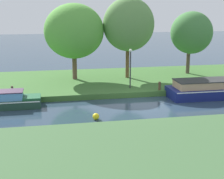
{
  "coord_description": "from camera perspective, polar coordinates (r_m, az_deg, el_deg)",
  "views": [
    {
      "loc": [
        -6.35,
        -22.02,
        6.74
      ],
      "look_at": [
        -1.88,
        1.2,
        0.9
      ],
      "focal_mm": 55.9,
      "sensor_mm": 36.0,
      "label": 1
    }
  ],
  "objects": [
    {
      "name": "ground_plane",
      "position": [
        23.89,
        4.98,
        -2.57
      ],
      "size": [
        120.0,
        120.0,
        0.0
      ],
      "primitive_type": "plane",
      "color": "#273949"
    },
    {
      "name": "riverbank_far",
      "position": [
        30.42,
        1.41,
        1.45
      ],
      "size": [
        72.0,
        10.0,
        0.4
      ],
      "primitive_type": "cube",
      "color": "#38642C",
      "rests_on": "ground_plane"
    },
    {
      "name": "riverbank_near",
      "position": [
        15.89,
        13.99,
        -10.87
      ],
      "size": [
        72.0,
        10.0,
        0.4
      ],
      "primitive_type": "cube",
      "color": "#3B5E36",
      "rests_on": "ground_plane"
    },
    {
      "name": "navy_barge",
      "position": [
        26.84,
        15.91,
        0.03
      ],
      "size": [
        6.78,
        2.4,
        1.32
      ],
      "color": "navy",
      "rests_on": "ground_plane"
    },
    {
      "name": "willow_tree_left",
      "position": [
        29.41,
        -6.22,
        9.45
      ],
      "size": [
        4.96,
        4.27,
        6.41
      ],
      "color": "brown",
      "rests_on": "riverbank_far"
    },
    {
      "name": "willow_tree_centre",
      "position": [
        29.87,
        2.76,
        10.56
      ],
      "size": [
        4.39,
        3.31,
        6.89
      ],
      "color": "brown",
      "rests_on": "riverbank_far"
    },
    {
      "name": "willow_tree_right",
      "position": [
        32.48,
        12.89,
        9.03
      ],
      "size": [
        3.82,
        3.41,
        5.7
      ],
      "color": "brown",
      "rests_on": "riverbank_far"
    },
    {
      "name": "lamp_post",
      "position": [
        26.53,
        3.03,
        4.21
      ],
      "size": [
        0.24,
        0.24,
        3.03
      ],
      "color": "#333338",
      "rests_on": "riverbank_far"
    },
    {
      "name": "mooring_post_near",
      "position": [
        26.47,
        7.79,
        0.59
      ],
      "size": [
        0.18,
        0.18,
        0.63
      ],
      "primitive_type": "cylinder",
      "color": "brown",
      "rests_on": "riverbank_far"
    },
    {
      "name": "mooring_post_far",
      "position": [
        25.22,
        -15.98,
        -0.32
      ],
      "size": [
        0.16,
        0.16,
        0.78
      ],
      "primitive_type": "cylinder",
      "color": "#463328",
      "rests_on": "riverbank_far"
    },
    {
      "name": "channel_buoy",
      "position": [
        20.84,
        -2.65,
        -4.43
      ],
      "size": [
        0.4,
        0.4,
        0.4
      ],
      "primitive_type": "sphere",
      "color": "yellow",
      "rests_on": "ground_plane"
    }
  ]
}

